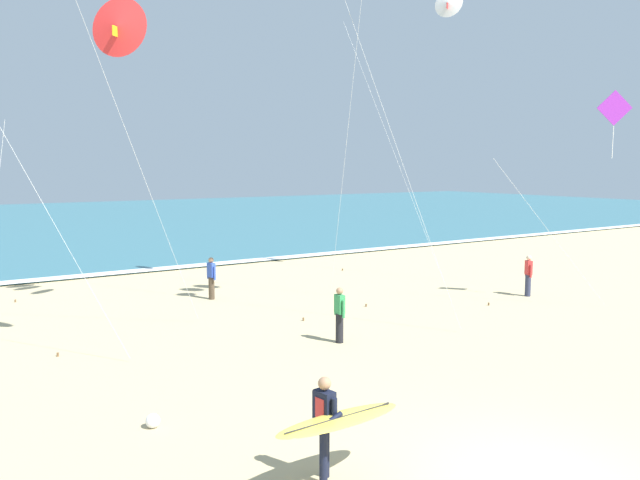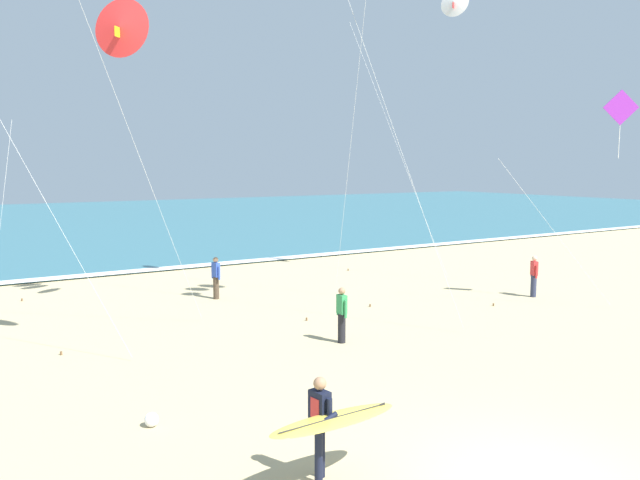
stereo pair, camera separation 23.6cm
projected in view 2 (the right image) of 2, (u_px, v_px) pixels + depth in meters
ocean_water at (32, 223)px, 54.42m from camera, size 160.00×60.00×0.08m
shoreline_foam at (127, 272)px, 29.47m from camera, size 160.00×0.95×0.01m
surfer_lead at (328, 421)px, 9.84m from camera, size 2.53×1.10×1.71m
kite_diamond_violet_far at (617, 115)px, 21.61m from camera, size 3.83×2.77×7.56m
kite_delta_ivory_high at (454, 4)px, 26.46m from camera, size 2.80×4.98×12.37m
kite_delta_scarlet_low at (120, 28)px, 15.29m from camera, size 3.90×4.02×9.05m
bystander_blue_top at (216, 278)px, 23.76m from camera, size 0.24×0.49×1.59m
bystander_green_top at (342, 315)px, 17.86m from camera, size 0.22×0.50×1.59m
bystander_red_top at (534, 276)px, 24.11m from camera, size 0.30×0.46×1.59m
beach_ball at (152, 420)px, 12.17m from camera, size 0.28×0.28×0.28m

